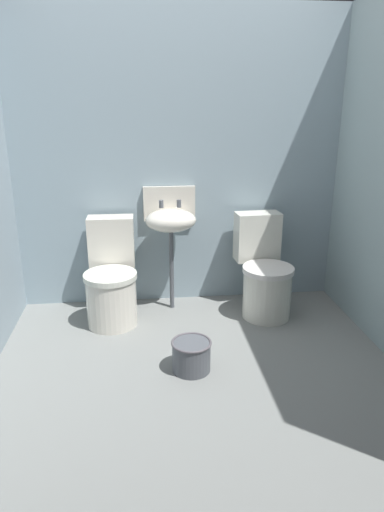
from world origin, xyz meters
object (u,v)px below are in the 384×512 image
object	(u,v)px
toilet_right	(264,275)
bucket	(191,355)
toilet_left	(112,281)
sink	(171,219)

from	to	relation	value
toilet_right	bucket	size ratio (longest dim) A/B	3.00
toilet_left	sink	bearing A→B (deg)	-157.77
sink	toilet_right	bearing A→B (deg)	-14.45
toilet_left	bucket	bearing A→B (deg)	124.68
toilet_left	toilet_right	size ratio (longest dim) A/B	1.00
toilet_right	bucket	bearing A→B (deg)	45.46
bucket	toilet_right	bearing A→B (deg)	49.63
sink	bucket	distance (m)	1.18
toilet_right	bucket	world-z (taller)	toilet_right
sink	bucket	world-z (taller)	sink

